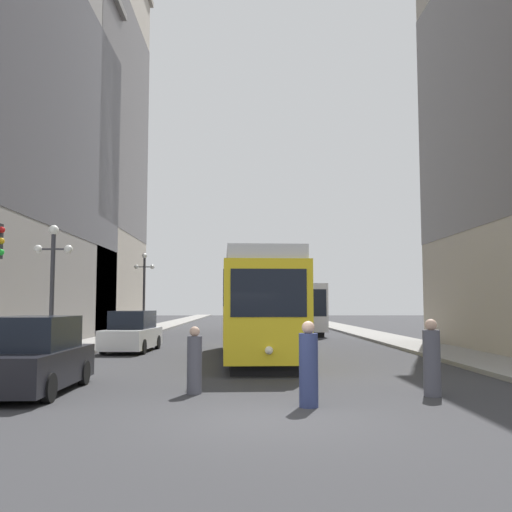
{
  "coord_description": "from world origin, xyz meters",
  "views": [
    {
      "loc": [
        -0.4,
        -10.71,
        2.11
      ],
      "look_at": [
        0.02,
        10.61,
        3.92
      ],
      "focal_mm": 40.16,
      "sensor_mm": 36.0,
      "label": 1
    }
  ],
  "objects_px": {
    "streetcar": "(256,305)",
    "pedestrian_on_sidewalk": "(194,362)",
    "parked_car_left_near": "(33,357)",
    "lamp_post_left_near": "(53,269)",
    "transit_bus": "(297,307)",
    "parked_car_left_mid": "(132,333)",
    "lamp_post_left_far": "(144,280)",
    "pedestrian_crossing_near": "(309,367)",
    "pedestrian_crossing_far": "(432,360)"
  },
  "relations": [
    {
      "from": "pedestrian_on_sidewalk",
      "to": "lamp_post_left_near",
      "type": "xyz_separation_m",
      "value": [
        -5.78,
        7.05,
        2.64
      ]
    },
    {
      "from": "pedestrian_crossing_far",
      "to": "pedestrian_on_sidewalk",
      "type": "relative_size",
      "value": 1.12
    },
    {
      "from": "pedestrian_crossing_far",
      "to": "lamp_post_left_far",
      "type": "bearing_deg",
      "value": -42.03
    },
    {
      "from": "parked_car_left_near",
      "to": "lamp_post_left_near",
      "type": "relative_size",
      "value": 0.91
    },
    {
      "from": "lamp_post_left_far",
      "to": "pedestrian_crossing_near",
      "type": "bearing_deg",
      "value": -73.37
    },
    {
      "from": "transit_bus",
      "to": "parked_car_left_mid",
      "type": "height_order",
      "value": "transit_bus"
    },
    {
      "from": "pedestrian_crossing_near",
      "to": "lamp_post_left_near",
      "type": "distance_m",
      "value": 12.42
    },
    {
      "from": "transit_bus",
      "to": "pedestrian_crossing_far",
      "type": "height_order",
      "value": "transit_bus"
    },
    {
      "from": "transit_bus",
      "to": "pedestrian_crossing_near",
      "type": "distance_m",
      "value": 29.99
    },
    {
      "from": "parked_car_left_mid",
      "to": "pedestrian_on_sidewalk",
      "type": "distance_m",
      "value": 12.89
    },
    {
      "from": "streetcar",
      "to": "lamp_post_left_near",
      "type": "xyz_separation_m",
      "value": [
        -7.43,
        -1.68,
        1.28
      ]
    },
    {
      "from": "transit_bus",
      "to": "lamp_post_left_far",
      "type": "relative_size",
      "value": 2.11
    },
    {
      "from": "pedestrian_crossing_near",
      "to": "transit_bus",
      "type": "bearing_deg",
      "value": 110.81
    },
    {
      "from": "streetcar",
      "to": "lamp_post_left_near",
      "type": "height_order",
      "value": "lamp_post_left_near"
    },
    {
      "from": "streetcar",
      "to": "parked_car_left_mid",
      "type": "height_order",
      "value": "streetcar"
    },
    {
      "from": "parked_car_left_mid",
      "to": "pedestrian_crossing_far",
      "type": "xyz_separation_m",
      "value": [
        9.41,
        -12.77,
        -0.02
      ]
    },
    {
      "from": "streetcar",
      "to": "transit_bus",
      "type": "xyz_separation_m",
      "value": [
        3.36,
        19.3,
        -0.15
      ]
    },
    {
      "from": "parked_car_left_mid",
      "to": "pedestrian_crossing_near",
      "type": "xyz_separation_m",
      "value": [
        6.4,
        -14.12,
        -0.02
      ]
    },
    {
      "from": "pedestrian_crossing_near",
      "to": "streetcar",
      "type": "bearing_deg",
      "value": 120.27
    },
    {
      "from": "transit_bus",
      "to": "lamp_post_left_near",
      "type": "relative_size",
      "value": 2.4
    },
    {
      "from": "pedestrian_crossing_far",
      "to": "lamp_post_left_far",
      "type": "height_order",
      "value": "lamp_post_left_far"
    },
    {
      "from": "parked_car_left_mid",
      "to": "lamp_post_left_far",
      "type": "relative_size",
      "value": 0.9
    },
    {
      "from": "parked_car_left_mid",
      "to": "lamp_post_left_near",
      "type": "distance_m",
      "value": 6.12
    },
    {
      "from": "pedestrian_on_sidewalk",
      "to": "pedestrian_crossing_far",
      "type": "bearing_deg",
      "value": -109.04
    },
    {
      "from": "streetcar",
      "to": "parked_car_left_near",
      "type": "height_order",
      "value": "streetcar"
    },
    {
      "from": "pedestrian_crossing_near",
      "to": "parked_car_left_near",
      "type": "bearing_deg",
      "value": -171.9
    },
    {
      "from": "streetcar",
      "to": "parked_car_left_near",
      "type": "xyz_separation_m",
      "value": [
        -5.53,
        -8.55,
        -1.26
      ]
    },
    {
      "from": "transit_bus",
      "to": "parked_car_left_near",
      "type": "xyz_separation_m",
      "value": [
        -8.89,
        -27.86,
        -1.1
      ]
    },
    {
      "from": "pedestrian_crossing_near",
      "to": "pedestrian_on_sidewalk",
      "type": "bearing_deg",
      "value": 169.55
    },
    {
      "from": "streetcar",
      "to": "pedestrian_on_sidewalk",
      "type": "relative_size",
      "value": 7.72
    },
    {
      "from": "lamp_post_left_near",
      "to": "pedestrian_on_sidewalk",
      "type": "bearing_deg",
      "value": -50.67
    },
    {
      "from": "streetcar",
      "to": "pedestrian_crossing_near",
      "type": "xyz_separation_m",
      "value": [
        0.87,
        -10.57,
        -1.28
      ]
    },
    {
      "from": "streetcar",
      "to": "pedestrian_crossing_near",
      "type": "height_order",
      "value": "streetcar"
    },
    {
      "from": "parked_car_left_near",
      "to": "pedestrian_on_sidewalk",
      "type": "height_order",
      "value": "parked_car_left_near"
    },
    {
      "from": "streetcar",
      "to": "pedestrian_on_sidewalk",
      "type": "distance_m",
      "value": 9.0
    },
    {
      "from": "pedestrian_crossing_far",
      "to": "pedestrian_on_sidewalk",
      "type": "distance_m",
      "value": 5.55
    },
    {
      "from": "transit_bus",
      "to": "parked_car_left_near",
      "type": "height_order",
      "value": "transit_bus"
    },
    {
      "from": "streetcar",
      "to": "lamp_post_left_near",
      "type": "relative_size",
      "value": 2.52
    },
    {
      "from": "lamp_post_left_near",
      "to": "lamp_post_left_far",
      "type": "height_order",
      "value": "lamp_post_left_far"
    },
    {
      "from": "transit_bus",
      "to": "pedestrian_crossing_near",
      "type": "height_order",
      "value": "transit_bus"
    },
    {
      "from": "lamp_post_left_near",
      "to": "parked_car_left_near",
      "type": "bearing_deg",
      "value": -74.54
    },
    {
      "from": "pedestrian_crossing_near",
      "to": "pedestrian_crossing_far",
      "type": "xyz_separation_m",
      "value": [
        3.01,
        1.35,
        0.0
      ]
    },
    {
      "from": "streetcar",
      "to": "pedestrian_on_sidewalk",
      "type": "xyz_separation_m",
      "value": [
        -1.65,
        -8.74,
        -1.36
      ]
    },
    {
      "from": "lamp_post_left_far",
      "to": "pedestrian_on_sidewalk",
      "type": "bearing_deg",
      "value": -77.44
    },
    {
      "from": "lamp_post_left_far",
      "to": "lamp_post_left_near",
      "type": "bearing_deg",
      "value": -90.0
    },
    {
      "from": "transit_bus",
      "to": "lamp_post_left_far",
      "type": "height_order",
      "value": "lamp_post_left_far"
    },
    {
      "from": "parked_car_left_mid",
      "to": "lamp_post_left_far",
      "type": "bearing_deg",
      "value": 100.82
    },
    {
      "from": "pedestrian_crossing_near",
      "to": "pedestrian_crossing_far",
      "type": "bearing_deg",
      "value": 49.77
    },
    {
      "from": "transit_bus",
      "to": "lamp_post_left_far",
      "type": "xyz_separation_m",
      "value": [
        -10.79,
        -2.09,
        1.82
      ]
    },
    {
      "from": "pedestrian_crossing_far",
      "to": "streetcar",
      "type": "bearing_deg",
      "value": -42.38
    }
  ]
}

